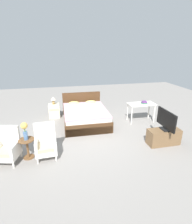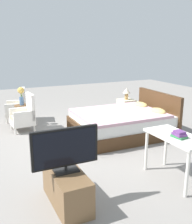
{
  "view_description": "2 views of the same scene",
  "coord_description": "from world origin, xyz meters",
  "px_view_note": "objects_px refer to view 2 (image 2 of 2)",
  "views": [
    {
      "loc": [
        -1.0,
        -5.11,
        2.78
      ],
      "look_at": [
        0.16,
        0.06,
        0.81
      ],
      "focal_mm": 28.0,
      "sensor_mm": 36.0,
      "label": 1
    },
    {
      "loc": [
        5.01,
        -2.0,
        2.1
      ],
      "look_at": [
        0.17,
        0.34,
        0.7
      ],
      "focal_mm": 42.0,
      "sensor_mm": 36.0,
      "label": 2
    }
  ],
  "objects_px": {
    "tv_stand": "(67,187)",
    "vanity_desk": "(177,142)",
    "armchair_by_window_right": "(24,116)",
    "book_stack": "(179,135)",
    "bed": "(123,123)",
    "tv_flatscreen": "(65,149)",
    "nightstand": "(126,109)",
    "flower_vase": "(21,94)",
    "table_lamp": "(127,92)",
    "side_table": "(22,112)",
    "armchair_by_window_left": "(18,108)"
  },
  "relations": [
    {
      "from": "armchair_by_window_left",
      "to": "tv_stand",
      "type": "bearing_deg",
      "value": -1.46
    },
    {
      "from": "side_table",
      "to": "bed",
      "type": "bearing_deg",
      "value": 47.16
    },
    {
      "from": "armchair_by_window_left",
      "to": "flower_vase",
      "type": "xyz_separation_m",
      "value": [
        0.46,
        0.04,
        0.46
      ]
    },
    {
      "from": "bed",
      "to": "flower_vase",
      "type": "relative_size",
      "value": 4.63
    },
    {
      "from": "flower_vase",
      "to": "table_lamp",
      "type": "height_order",
      "value": "flower_vase"
    },
    {
      "from": "book_stack",
      "to": "armchair_by_window_right",
      "type": "bearing_deg",
      "value": -155.98
    },
    {
      "from": "armchair_by_window_right",
      "to": "nightstand",
      "type": "bearing_deg",
      "value": 85.76
    },
    {
      "from": "bed",
      "to": "armchair_by_window_right",
      "type": "relative_size",
      "value": 2.4
    },
    {
      "from": "tv_stand",
      "to": "bed",
      "type": "bearing_deg",
      "value": 133.76
    },
    {
      "from": "bed",
      "to": "armchair_by_window_right",
      "type": "height_order",
      "value": "bed"
    },
    {
      "from": "armchair_by_window_right",
      "to": "vanity_desk",
      "type": "xyz_separation_m",
      "value": [
        3.54,
        1.66,
        0.25
      ]
    },
    {
      "from": "book_stack",
      "to": "tv_flatscreen",
      "type": "bearing_deg",
      "value": -96.44
    },
    {
      "from": "flower_vase",
      "to": "tv_stand",
      "type": "bearing_deg",
      "value": -2.19
    },
    {
      "from": "side_table",
      "to": "tv_flatscreen",
      "type": "height_order",
      "value": "tv_flatscreen"
    },
    {
      "from": "armchair_by_window_right",
      "to": "nightstand",
      "type": "xyz_separation_m",
      "value": [
        0.21,
        2.84,
        -0.09
      ]
    },
    {
      "from": "tv_flatscreen",
      "to": "side_table",
      "type": "bearing_deg",
      "value": 177.81
    },
    {
      "from": "bed",
      "to": "vanity_desk",
      "type": "distance_m",
      "value": 2.22
    },
    {
      "from": "flower_vase",
      "to": "nightstand",
      "type": "distance_m",
      "value": 2.94
    },
    {
      "from": "bed",
      "to": "nightstand",
      "type": "xyz_separation_m",
      "value": [
        -1.17,
        0.81,
        -0.01
      ]
    },
    {
      "from": "table_lamp",
      "to": "book_stack",
      "type": "relative_size",
      "value": 1.46
    },
    {
      "from": "vanity_desk",
      "to": "flower_vase",
      "type": "bearing_deg",
      "value": -158.01
    },
    {
      "from": "bed",
      "to": "nightstand",
      "type": "distance_m",
      "value": 1.42
    },
    {
      "from": "tv_stand",
      "to": "book_stack",
      "type": "relative_size",
      "value": 4.23
    },
    {
      "from": "book_stack",
      "to": "nightstand",
      "type": "bearing_deg",
      "value": 160.31
    },
    {
      "from": "side_table",
      "to": "flower_vase",
      "type": "bearing_deg",
      "value": -14.04
    },
    {
      "from": "armchair_by_window_left",
      "to": "book_stack",
      "type": "relative_size",
      "value": 4.06
    },
    {
      "from": "tv_flatscreen",
      "to": "book_stack",
      "type": "bearing_deg",
      "value": 83.56
    },
    {
      "from": "table_lamp",
      "to": "armchair_by_window_left",
      "type": "bearing_deg",
      "value": -112.01
    },
    {
      "from": "tv_stand",
      "to": "vanity_desk",
      "type": "bearing_deg",
      "value": 86.41
    },
    {
      "from": "flower_vase",
      "to": "armchair_by_window_left",
      "type": "bearing_deg",
      "value": -175.31
    },
    {
      "from": "side_table",
      "to": "flower_vase",
      "type": "relative_size",
      "value": 1.14
    },
    {
      "from": "nightstand",
      "to": "tv_flatscreen",
      "type": "bearing_deg",
      "value": -42.49
    },
    {
      "from": "flower_vase",
      "to": "tv_stand",
      "type": "xyz_separation_m",
      "value": [
        3.9,
        -0.15,
        -0.6
      ]
    },
    {
      "from": "armchair_by_window_right",
      "to": "flower_vase",
      "type": "bearing_deg",
      "value": 175.59
    },
    {
      "from": "nightstand",
      "to": "tv_flatscreen",
      "type": "xyz_separation_m",
      "value": [
        3.22,
        -2.95,
        0.5
      ]
    },
    {
      "from": "table_lamp",
      "to": "tv_flatscreen",
      "type": "relative_size",
      "value": 0.37
    },
    {
      "from": "table_lamp",
      "to": "book_stack",
      "type": "xyz_separation_m",
      "value": [
        3.42,
        -1.22,
        -0.0
      ]
    },
    {
      "from": "bed",
      "to": "tv_flatscreen",
      "type": "xyz_separation_m",
      "value": [
        2.06,
        -2.14,
        0.49
      ]
    },
    {
      "from": "armchair_by_window_left",
      "to": "tv_flatscreen",
      "type": "xyz_separation_m",
      "value": [
        4.37,
        -0.11,
        0.41
      ]
    },
    {
      "from": "flower_vase",
      "to": "table_lamp",
      "type": "xyz_separation_m",
      "value": [
        0.68,
        2.8,
        -0.05
      ]
    },
    {
      "from": "tv_flatscreen",
      "to": "vanity_desk",
      "type": "height_order",
      "value": "tv_flatscreen"
    },
    {
      "from": "side_table",
      "to": "tv_stand",
      "type": "height_order",
      "value": "side_table"
    },
    {
      "from": "flower_vase",
      "to": "book_stack",
      "type": "xyz_separation_m",
      "value": [
        4.1,
        1.58,
        -0.05
      ]
    },
    {
      "from": "side_table",
      "to": "nightstand",
      "type": "relative_size",
      "value": 0.95
    },
    {
      "from": "armchair_by_window_left",
      "to": "table_lamp",
      "type": "relative_size",
      "value": 2.79
    },
    {
      "from": "tv_stand",
      "to": "vanity_desk",
      "type": "distance_m",
      "value": 1.82
    },
    {
      "from": "armchair_by_window_right",
      "to": "armchair_by_window_left",
      "type": "bearing_deg",
      "value": -179.91
    },
    {
      "from": "armchair_by_window_right",
      "to": "book_stack",
      "type": "distance_m",
      "value": 3.99
    },
    {
      "from": "table_lamp",
      "to": "flower_vase",
      "type": "bearing_deg",
      "value": -103.73
    },
    {
      "from": "bed",
      "to": "side_table",
      "type": "distance_m",
      "value": 2.72
    }
  ]
}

